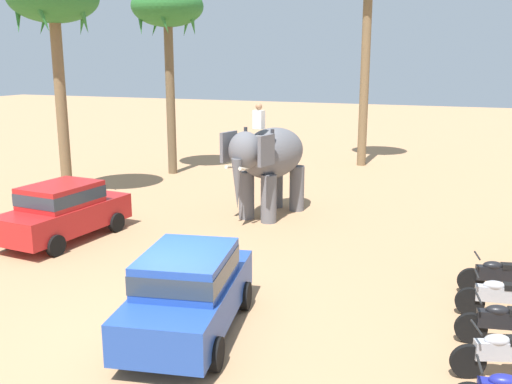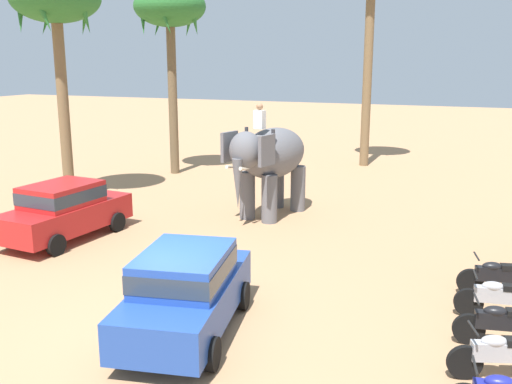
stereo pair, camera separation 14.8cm
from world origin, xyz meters
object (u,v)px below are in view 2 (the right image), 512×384
at_px(motorcycle_far_in_row, 500,298).
at_px(motorcycle_end_of_row, 498,277).
at_px(motorcycle_fourth_in_row, 503,324).
at_px(elephant_with_mahout, 270,159).
at_px(car_parked_far_side, 64,209).
at_px(motorcycle_mid_row, 502,354).
at_px(palm_tree_near_hut, 56,4).
at_px(car_sedan_foreground, 186,289).
at_px(palm_tree_behind_elephant, 170,12).

height_order(motorcycle_far_in_row, motorcycle_end_of_row, same).
bearing_deg(motorcycle_fourth_in_row, elephant_with_mahout, 136.18).
height_order(car_parked_far_side, motorcycle_mid_row, car_parked_far_side).
height_order(motorcycle_fourth_in_row, palm_tree_near_hut, palm_tree_near_hut).
distance_m(motorcycle_far_in_row, palm_tree_near_hut, 17.26).
distance_m(motorcycle_mid_row, palm_tree_near_hut, 18.17).
bearing_deg(car_parked_far_side, elephant_with_mahout, 45.09).
xyz_separation_m(car_sedan_foreground, car_parked_far_side, (-6.28, 4.00, 0.00)).
xyz_separation_m(motorcycle_far_in_row, palm_tree_near_hut, (-15.11, 5.01, 6.68)).
height_order(motorcycle_end_of_row, palm_tree_near_hut, palm_tree_near_hut).
distance_m(motorcycle_fourth_in_row, motorcycle_far_in_row, 1.27).
relative_size(motorcycle_mid_row, motorcycle_end_of_row, 0.98).
xyz_separation_m(motorcycle_far_in_row, motorcycle_end_of_row, (-0.02, 1.26, 0.00)).
distance_m(motorcycle_far_in_row, motorcycle_end_of_row, 1.26).
distance_m(car_sedan_foreground, palm_tree_near_hut, 13.85).
bearing_deg(elephant_with_mahout, car_parked_far_side, -134.91).
xyz_separation_m(car_parked_far_side, palm_tree_behind_elephant, (-2.12, 10.17, 6.35)).
bearing_deg(car_parked_far_side, motorcycle_end_of_row, 1.21).
height_order(car_parked_far_side, motorcycle_fourth_in_row, car_parked_far_side).
distance_m(motorcycle_end_of_row, palm_tree_behind_elephant, 18.50).
bearing_deg(car_sedan_foreground, palm_tree_near_hut, 139.75).
height_order(motorcycle_mid_row, motorcycle_end_of_row, same).
relative_size(car_parked_far_side, palm_tree_behind_elephant, 0.50).
bearing_deg(motorcycle_fourth_in_row, motorcycle_end_of_row, 91.54).
xyz_separation_m(motorcycle_mid_row, motorcycle_fourth_in_row, (0.03, 1.24, 0.00)).
bearing_deg(car_parked_far_side, car_sedan_foreground, -32.46).
relative_size(motorcycle_mid_row, palm_tree_behind_elephant, 0.21).
distance_m(car_sedan_foreground, elephant_with_mahout, 8.92).
height_order(elephant_with_mahout, motorcycle_mid_row, elephant_with_mahout).
bearing_deg(palm_tree_near_hut, motorcycle_end_of_row, -13.93).
distance_m(car_sedan_foreground, motorcycle_mid_row, 5.72).
distance_m(car_sedan_foreground, car_parked_far_side, 7.45).
bearing_deg(motorcycle_fourth_in_row, car_sedan_foreground, -163.27).
bearing_deg(motorcycle_fourth_in_row, motorcycle_far_in_row, 92.25).
distance_m(elephant_with_mahout, motorcycle_far_in_row, 9.36).
relative_size(car_sedan_foreground, palm_tree_near_hut, 0.52).
xyz_separation_m(car_parked_far_side, motorcycle_fourth_in_row, (12.00, -2.28, -0.46)).
bearing_deg(elephant_with_mahout, motorcycle_end_of_row, -31.74).
height_order(car_sedan_foreground, car_parked_far_side, same).
bearing_deg(palm_tree_behind_elephant, car_parked_far_side, -78.23).
bearing_deg(car_sedan_foreground, palm_tree_behind_elephant, 120.67).
xyz_separation_m(car_sedan_foreground, elephant_with_mahout, (-1.58, 8.72, 1.06)).
height_order(palm_tree_behind_elephant, palm_tree_near_hut, palm_tree_behind_elephant).
bearing_deg(motorcycle_far_in_row, motorcycle_fourth_in_row, -87.75).
distance_m(car_parked_far_side, palm_tree_near_hut, 8.04).
distance_m(car_sedan_foreground, motorcycle_end_of_row, 7.08).
bearing_deg(motorcycle_mid_row, motorcycle_end_of_row, 90.55).
xyz_separation_m(elephant_with_mahout, motorcycle_far_in_row, (7.24, -5.73, -1.53)).
bearing_deg(elephant_with_mahout, motorcycle_fourth_in_row, -43.82).
bearing_deg(motorcycle_mid_row, elephant_with_mahout, 131.38).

